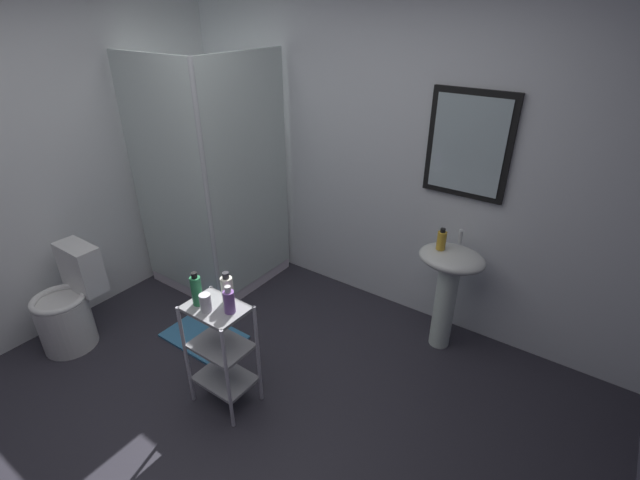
% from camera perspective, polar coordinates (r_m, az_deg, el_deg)
% --- Properties ---
extents(ground_plane, '(4.20, 4.20, 0.02)m').
position_cam_1_polar(ground_plane, '(3.03, -12.64, -22.55)').
color(ground_plane, '#2D2B35').
extents(wall_back, '(4.20, 0.14, 2.50)m').
position_cam_1_polar(wall_back, '(3.57, 7.49, 10.65)').
color(wall_back, silver).
rests_on(wall_back, ground_plane).
extents(wall_left, '(0.10, 4.20, 2.50)m').
position_cam_1_polar(wall_left, '(3.77, -34.62, 6.82)').
color(wall_left, silver).
rests_on(wall_left, ground_plane).
extents(shower_stall, '(0.92, 0.92, 2.00)m').
position_cam_1_polar(shower_stall, '(4.08, -12.86, 0.47)').
color(shower_stall, white).
rests_on(shower_stall, ground_plane).
extents(pedestal_sink, '(0.46, 0.37, 0.81)m').
position_cam_1_polar(pedestal_sink, '(3.30, 16.02, -4.73)').
color(pedestal_sink, white).
rests_on(pedestal_sink, ground_plane).
extents(sink_faucet, '(0.03, 0.03, 0.10)m').
position_cam_1_polar(sink_faucet, '(3.26, 17.40, 0.38)').
color(sink_faucet, silver).
rests_on(sink_faucet, pedestal_sink).
extents(toilet, '(0.37, 0.49, 0.76)m').
position_cam_1_polar(toilet, '(3.82, -29.25, -7.44)').
color(toilet, white).
rests_on(toilet, ground_plane).
extents(storage_cart, '(0.38, 0.28, 0.74)m').
position_cam_1_polar(storage_cart, '(2.88, -12.46, -13.18)').
color(storage_cart, silver).
rests_on(storage_cart, ground_plane).
extents(hand_soap_bottle, '(0.06, 0.06, 0.15)m').
position_cam_1_polar(hand_soap_bottle, '(3.14, 15.19, 0.01)').
color(hand_soap_bottle, gold).
rests_on(hand_soap_bottle, pedestal_sink).
extents(conditioner_bottle_purple, '(0.06, 0.06, 0.17)m').
position_cam_1_polar(conditioner_bottle_purple, '(2.60, -11.47, -7.60)').
color(conditioner_bottle_purple, '#8255AA').
rests_on(conditioner_bottle_purple, storage_cart).
extents(body_wash_bottle_green, '(0.06, 0.06, 0.21)m').
position_cam_1_polar(body_wash_bottle_green, '(2.69, -15.42, -6.16)').
color(body_wash_bottle_green, '#2C8A52').
rests_on(body_wash_bottle_green, storage_cart).
extents(lotion_bottle_white, '(0.07, 0.07, 0.20)m').
position_cam_1_polar(lotion_bottle_white, '(2.67, -11.71, -6.16)').
color(lotion_bottle_white, white).
rests_on(lotion_bottle_white, storage_cart).
extents(rinse_cup, '(0.07, 0.07, 0.11)m').
position_cam_1_polar(rinse_cup, '(2.65, -14.34, -7.71)').
color(rinse_cup, silver).
rests_on(rinse_cup, storage_cart).
extents(bath_mat, '(0.60, 0.40, 0.02)m').
position_cam_1_polar(bath_mat, '(3.67, -14.52, -11.74)').
color(bath_mat, teal).
rests_on(bath_mat, ground_plane).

